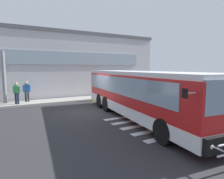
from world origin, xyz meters
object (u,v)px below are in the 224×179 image
safety_bollard_yellow (93,96)px  entry_support_column (4,77)px  passenger_by_doorway (27,90)px  bus_main_foreground (140,95)px  passenger_near_column (17,91)px

safety_bollard_yellow → entry_support_column: bearing=165.0°
entry_support_column → safety_bollard_yellow: bearing=-15.0°
passenger_by_doorway → safety_bollard_yellow: passenger_by_doorway is taller
entry_support_column → bus_main_foreground: entry_support_column is taller
entry_support_column → passenger_by_doorway: size_ratio=2.42×
passenger_near_column → bus_main_foreground: bearing=-50.1°
bus_main_foreground → passenger_by_doorway: bearing=123.9°
entry_support_column → passenger_near_column: entry_support_column is taller
passenger_by_doorway → entry_support_column: bearing=168.6°
passenger_by_doorway → bus_main_foreground: bearing=-56.1°
bus_main_foreground → passenger_by_doorway: 9.65m
safety_bollard_yellow → passenger_by_doorway: bearing=163.9°
passenger_by_doorway → safety_bollard_yellow: 5.40m
bus_main_foreground → safety_bollard_yellow: 6.58m
bus_main_foreground → passenger_by_doorway: size_ratio=7.01×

